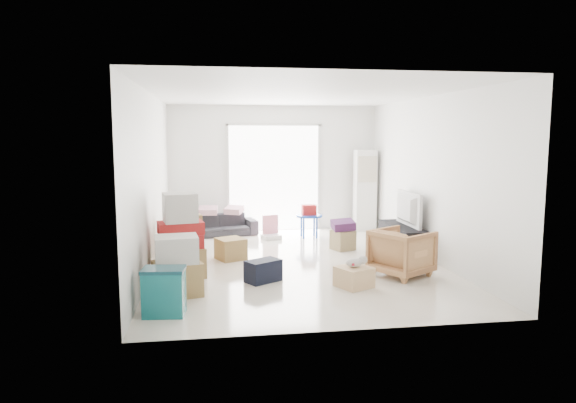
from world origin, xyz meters
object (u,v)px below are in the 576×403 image
(armchair, at_px, (402,250))
(storage_bins, at_px, (164,292))
(wood_crate, at_px, (354,277))
(kids_table, at_px, (309,214))
(sofa, at_px, (220,221))
(ac_tower, at_px, (365,190))
(tv_console, at_px, (402,239))
(ottoman, at_px, (343,240))
(television, at_px, (403,222))

(armchair, bearing_deg, storage_bins, 78.99)
(wood_crate, bearing_deg, kids_table, 89.32)
(wood_crate, bearing_deg, armchair, 28.02)
(sofa, relative_size, kids_table, 2.26)
(ac_tower, relative_size, storage_bins, 3.16)
(tv_console, height_order, armchair, armchair)
(ottoman, bearing_deg, wood_crate, -100.80)
(kids_table, bearing_deg, ac_tower, 24.58)
(television, height_order, storage_bins, television)
(television, distance_m, kids_table, 2.07)
(television, height_order, sofa, television)
(storage_bins, xyz_separation_m, wood_crate, (2.46, 0.77, -0.14))
(sofa, distance_m, armchair, 4.37)
(ac_tower, bearing_deg, tv_console, -88.66)
(storage_bins, bearing_deg, television, 35.08)
(television, distance_m, sofa, 3.77)
(ac_tower, relative_size, sofa, 1.16)
(storage_bins, bearing_deg, ottoman, 46.53)
(kids_table, bearing_deg, tv_console, -47.40)
(tv_console, distance_m, kids_table, 2.09)
(sofa, xyz_separation_m, kids_table, (1.79, -0.47, 0.18))
(storage_bins, height_order, kids_table, kids_table)
(ottoman, xyz_separation_m, wood_crate, (-0.44, -2.28, -0.04))
(ac_tower, bearing_deg, storage_bins, -128.26)
(television, xyz_separation_m, kids_table, (-1.40, 1.53, -0.06))
(television, distance_m, armchair, 1.64)
(storage_bins, distance_m, wood_crate, 2.58)
(armchair, distance_m, kids_table, 3.15)
(wood_crate, bearing_deg, ac_tower, 71.29)
(television, relative_size, storage_bins, 1.88)
(tv_console, relative_size, kids_table, 2.13)
(ac_tower, bearing_deg, wood_crate, -108.71)
(sofa, distance_m, storage_bins, 4.78)
(ac_tower, xyz_separation_m, wood_crate, (-1.39, -4.12, -0.74))
(storage_bins, bearing_deg, wood_crate, 17.34)
(television, bearing_deg, armchair, 158.28)
(television, xyz_separation_m, armchair, (-0.59, -1.52, -0.16))
(storage_bins, xyz_separation_m, ottoman, (2.89, 3.05, -0.10))
(television, xyz_separation_m, sofa, (-3.19, 1.99, -0.25))
(ac_tower, xyz_separation_m, storage_bins, (-3.85, -4.88, -0.60))
(television, height_order, ottoman, television)
(ac_tower, height_order, ottoman, ac_tower)
(sofa, xyz_separation_m, ottoman, (2.19, -1.68, -0.12))
(tv_console, bearing_deg, wood_crate, -126.21)
(storage_bins, bearing_deg, ac_tower, 51.74)
(ac_tower, bearing_deg, television, -88.66)
(tv_console, distance_m, ottoman, 1.06)
(armchair, bearing_deg, tv_console, -52.60)
(armchair, height_order, kids_table, armchair)
(ac_tower, height_order, wood_crate, ac_tower)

